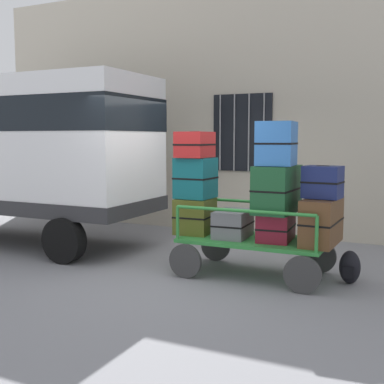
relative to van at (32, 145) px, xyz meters
The scene contains 15 objects.
ground_plane 3.65m from the van, ahead, with size 40.00×40.00×0.00m, color gray.
building_wall 4.21m from the van, 40.02° to the left, with size 12.00×0.38×5.00m.
van is the anchor object (origin of this frame).
luggage_cart 4.46m from the van, ahead, with size 2.06×1.12×0.52m.
cart_railing 4.33m from the van, ahead, with size 1.93×0.98×0.47m.
suitcase_left_bottom 3.49m from the van, ahead, with size 0.53×0.61×0.51m.
suitcase_left_middle 3.37m from the van, ahead, with size 0.51×0.54×0.59m.
suitcase_left_top 3.34m from the van, ahead, with size 0.43×0.58×0.37m.
suitcase_midleft_bottom 4.08m from the van, ahead, with size 0.47×0.66×0.38m.
suitcase_center_bottom 4.66m from the van, ahead, with size 0.47×0.70×0.37m.
suitcase_center_middle 4.57m from the van, ahead, with size 0.51×0.84×0.64m.
suitcase_center_top 4.54m from the van, ahead, with size 0.52×0.62×0.58m.
suitcase_midright_bottom 5.23m from the van, ahead, with size 0.44×0.89×0.61m.
suitcase_midright_middle 5.16m from the van, ahead, with size 0.51×0.41×0.42m.
backpack 5.71m from the van, ahead, with size 0.27×0.22×0.44m.
Camera 1 is at (3.16, -6.46, 1.89)m, focal length 46.25 mm.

